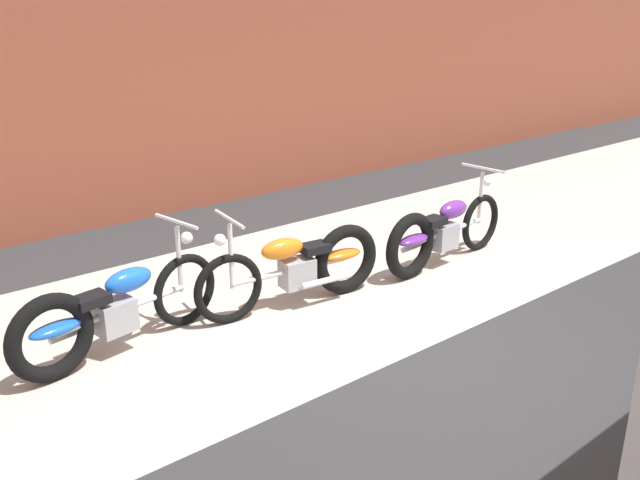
{
  "coord_description": "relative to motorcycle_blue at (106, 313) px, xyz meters",
  "views": [
    {
      "loc": [
        -3.97,
        -3.43,
        2.84
      ],
      "look_at": [
        -0.27,
        1.11,
        0.75
      ],
      "focal_mm": 37.8,
      "sensor_mm": 36.0,
      "label": 1
    }
  ],
  "objects": [
    {
      "name": "sidewalk_slab",
      "position": [
        2.16,
        0.15,
        -0.4
      ],
      "size": [
        36.0,
        3.5,
        0.01
      ],
      "primitive_type": "cube",
      "color": "#B2ADA3",
      "rests_on": "ground"
    },
    {
      "name": "motorcycle_orange",
      "position": [
        1.92,
        -0.2,
        0.0
      ],
      "size": [
        2.0,
        0.62,
        1.03
      ],
      "rotation": [
        0.0,
        0.0,
        3.02
      ],
      "color": "black",
      "rests_on": "ground"
    },
    {
      "name": "motorcycle_purple",
      "position": [
        3.69,
        -0.37,
        0.0
      ],
      "size": [
        2.01,
        0.58,
        1.03
      ],
      "rotation": [
        0.0,
        0.0,
        0.07
      ],
      "color": "black",
      "rests_on": "ground"
    },
    {
      "name": "brick_building_wall",
      "position": [
        2.16,
        3.6,
        2.19
      ],
      "size": [
        36.0,
        0.5,
        5.18
      ],
      "primitive_type": "cube",
      "color": "brown",
      "rests_on": "ground"
    },
    {
      "name": "motorcycle_blue",
      "position": [
        0.0,
        0.0,
        0.0
      ],
      "size": [
        1.99,
        0.62,
        1.03
      ],
      "rotation": [
        0.0,
        0.0,
        0.17
      ],
      "color": "black",
      "rests_on": "ground"
    },
    {
      "name": "ground_plane",
      "position": [
        2.16,
        -1.6,
        -0.4
      ],
      "size": [
        80.0,
        80.0,
        0.0
      ],
      "primitive_type": "plane",
      "color": "#2D2D30"
    }
  ]
}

